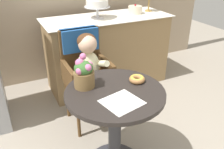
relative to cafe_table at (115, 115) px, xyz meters
The scene contains 9 objects.
cafe_table is the anchor object (origin of this frame).
wicker_chair 0.74m from the cafe_table, 87.77° to the left, with size 0.42×0.45×0.95m.
seated_child 0.60m from the cafe_table, 87.17° to the left, with size 0.27×0.32×0.73m.
paper_napkin 0.26m from the cafe_table, 98.97° to the right, with size 0.24×0.22×0.00m, color white.
donut_front 0.32m from the cafe_table, 12.74° to the left, with size 0.12×0.12×0.04m.
flower_vase 0.39m from the cafe_table, 138.14° to the left, with size 0.15×0.15×0.24m.
display_counter 1.41m from the cafe_table, 67.07° to the left, with size 1.56×0.62×0.90m.
tiered_cake_stand 1.49m from the cafe_table, 72.06° to the left, with size 0.30×0.30×0.34m.
round_layer_cake 1.67m from the cafe_table, 54.35° to the left, with size 0.18×0.18×0.12m.
Camera 1 is at (-0.65, -1.29, 1.60)m, focal length 38.22 mm.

